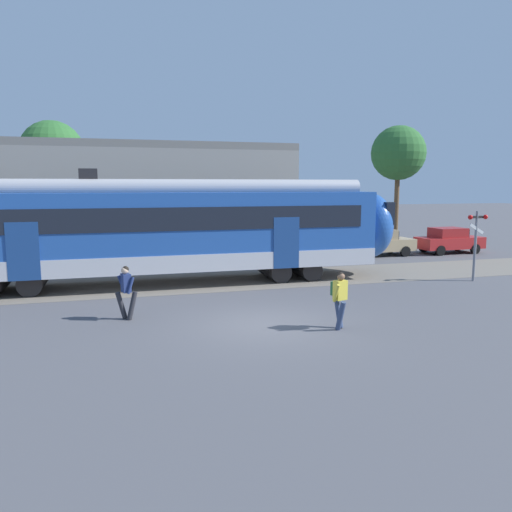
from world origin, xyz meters
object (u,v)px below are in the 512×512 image
at_px(pedestrian_navy, 126,289).
at_px(parked_car_red, 449,240).
at_px(parked_car_tan, 379,242).
at_px(crossing_signal, 476,234).
at_px(pedestrian_yellow, 339,295).

distance_m(pedestrian_navy, parked_car_red, 21.67).
xyz_separation_m(parked_car_tan, crossing_signal, (0.03, -8.02, 1.23)).
xyz_separation_m(pedestrian_yellow, parked_car_red, (13.29, 12.90, -0.21)).
distance_m(pedestrian_navy, parked_car_tan, 17.79).
bearing_deg(parked_car_red, crossing_signal, -120.41).
bearing_deg(parked_car_red, parked_car_tan, 178.14).
bearing_deg(parked_car_tan, crossing_signal, -89.77).
bearing_deg(parked_car_red, pedestrian_navy, -151.93).
distance_m(pedestrian_navy, pedestrian_yellow, 6.43).
bearing_deg(parked_car_tan, parked_car_red, -1.86).
bearing_deg(crossing_signal, pedestrian_navy, -170.87).
xyz_separation_m(parked_car_tan, parked_car_red, (4.65, -0.15, 0.00)).
xyz_separation_m(pedestrian_yellow, crossing_signal, (8.67, 5.03, 1.02)).
bearing_deg(parked_car_tan, pedestrian_navy, -144.44).
relative_size(pedestrian_yellow, crossing_signal, 0.56).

